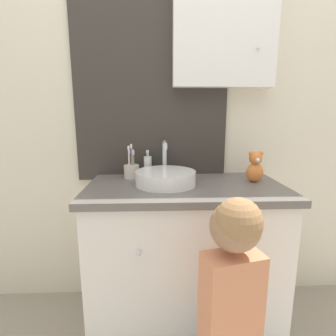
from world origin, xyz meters
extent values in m
cube|color=beige|center=(0.00, 0.63, 1.25)|extent=(3.20, 0.06, 2.50)
cube|color=#332D28|center=(-0.18, 0.59, 1.29)|extent=(0.88, 0.02, 1.02)
cube|color=#B2C1CC|center=(-0.18, 0.58, 1.29)|extent=(0.82, 0.01, 0.96)
cube|color=white|center=(0.23, 0.55, 1.71)|extent=(0.56, 0.10, 0.79)
sphere|color=silver|center=(0.40, 0.49, 1.52)|extent=(0.02, 0.02, 0.02)
cube|color=silver|center=(0.00, 0.32, 0.39)|extent=(0.97, 0.51, 0.78)
cube|color=#605B56|center=(0.00, 0.32, 0.80)|extent=(1.01, 0.55, 0.03)
sphere|color=silver|center=(-0.23, 0.06, 0.58)|extent=(0.02, 0.02, 0.02)
sphere|color=silver|center=(0.23, 0.06, 0.58)|extent=(0.02, 0.02, 0.02)
cylinder|color=white|center=(-0.10, 0.33, 0.85)|extent=(0.31, 0.31, 0.07)
cylinder|color=silver|center=(-0.10, 0.33, 0.88)|extent=(0.25, 0.25, 0.01)
cylinder|color=silver|center=(-0.10, 0.51, 0.91)|extent=(0.02, 0.02, 0.20)
cylinder|color=silver|center=(-0.10, 0.44, 1.02)|extent=(0.02, 0.14, 0.02)
cylinder|color=silver|center=(-0.10, 0.37, 1.00)|extent=(0.02, 0.02, 0.02)
sphere|color=white|center=(-0.02, 0.51, 0.85)|extent=(0.04, 0.04, 0.04)
cylinder|color=beige|center=(-0.29, 0.49, 0.85)|extent=(0.09, 0.09, 0.07)
cylinder|color=#47B26B|center=(-0.28, 0.49, 0.90)|extent=(0.01, 0.01, 0.14)
cube|color=white|center=(-0.28, 0.49, 0.96)|extent=(0.01, 0.02, 0.02)
cylinder|color=#E5CC4C|center=(-0.29, 0.50, 0.90)|extent=(0.01, 0.01, 0.15)
cube|color=white|center=(-0.29, 0.50, 0.97)|extent=(0.01, 0.02, 0.02)
cylinder|color=pink|center=(-0.30, 0.50, 0.90)|extent=(0.01, 0.01, 0.15)
cube|color=white|center=(-0.30, 0.50, 0.96)|extent=(0.01, 0.02, 0.02)
cylinder|color=white|center=(-0.30, 0.48, 0.91)|extent=(0.01, 0.01, 0.17)
cube|color=white|center=(-0.30, 0.48, 0.99)|extent=(0.01, 0.02, 0.02)
cylinder|color=#8E56B7|center=(-0.29, 0.48, 0.92)|extent=(0.01, 0.01, 0.18)
cube|color=white|center=(-0.29, 0.48, 1.00)|extent=(0.01, 0.02, 0.02)
cylinder|color=white|center=(-0.20, 0.54, 0.87)|extent=(0.05, 0.05, 0.12)
cylinder|color=silver|center=(-0.20, 0.54, 0.94)|extent=(0.01, 0.01, 0.02)
cube|color=silver|center=(-0.20, 0.53, 0.96)|extent=(0.02, 0.03, 0.02)
cube|color=tan|center=(0.12, -0.16, 0.52)|extent=(0.23, 0.16, 0.36)
sphere|color=#997051|center=(0.12, -0.16, 0.80)|extent=(0.17, 0.17, 0.17)
sphere|color=#997047|center=(0.12, -0.18, 0.82)|extent=(0.16, 0.16, 0.16)
cylinder|color=tan|center=(0.14, 0.04, 0.63)|extent=(0.11, 0.27, 0.05)
cylinder|color=white|center=(0.11, 0.17, 0.67)|extent=(0.02, 0.05, 0.12)
ellipsoid|color=orange|center=(0.38, 0.37, 0.86)|extent=(0.09, 0.07, 0.10)
sphere|color=orange|center=(0.38, 0.37, 0.94)|extent=(0.07, 0.07, 0.07)
sphere|color=orange|center=(0.35, 0.37, 0.97)|extent=(0.03, 0.03, 0.03)
sphere|color=orange|center=(0.40, 0.37, 0.97)|extent=(0.03, 0.03, 0.03)
sphere|color=silver|center=(0.38, 0.34, 0.94)|extent=(0.02, 0.02, 0.02)
camera|label=1|loc=(-0.14, -0.98, 1.17)|focal=28.00mm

